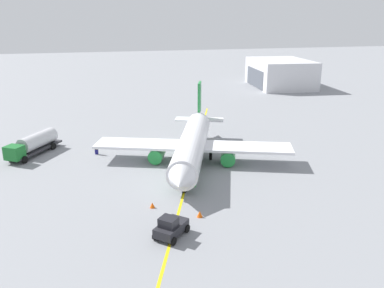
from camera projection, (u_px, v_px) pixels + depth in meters
ground_plane at (192, 164)px, 56.64m from camera, size 400.00×400.00×0.00m
airplane at (192, 145)px, 56.25m from camera, size 29.97×28.50×9.79m
fuel_tanker at (33, 144)px, 59.95m from camera, size 10.13×7.71×3.15m
pushback_tug at (171, 227)px, 37.52m from camera, size 4.05×4.01×2.20m
refueling_worker at (96, 149)px, 60.29m from camera, size 0.53×0.62×1.71m
safety_cone_nose at (200, 214)px, 41.40m from camera, size 0.63×0.63×0.70m
safety_cone_wingtip at (152, 205)px, 43.42m from camera, size 0.57×0.57×0.63m
distant_hangar at (280, 73)px, 118.75m from camera, size 23.87×18.24×8.09m
taxi_line_marking at (192, 164)px, 56.64m from camera, size 67.81×25.65×0.01m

